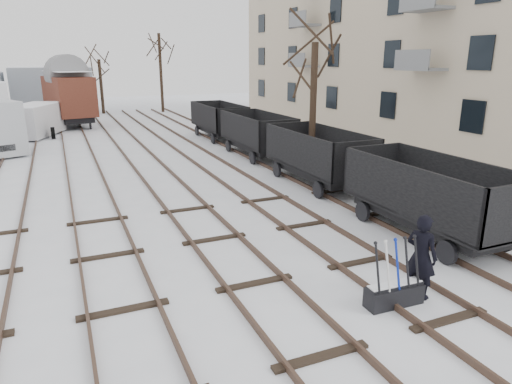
% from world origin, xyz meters
% --- Properties ---
extents(ground, '(120.00, 120.00, 0.00)m').
position_xyz_m(ground, '(0.00, 0.00, 0.00)').
color(ground, white).
rests_on(ground, ground).
extents(tracks, '(13.90, 52.00, 0.16)m').
position_xyz_m(tracks, '(-0.00, 13.67, 0.07)').
color(tracks, black).
rests_on(tracks, ground).
extents(apartment_block, '(10.12, 45.00, 16.10)m').
position_xyz_m(apartment_block, '(19.95, 14.00, 8.05)').
color(apartment_block, '#C4B196').
rests_on(apartment_block, ground).
extents(shed_right, '(7.00, 6.00, 4.50)m').
position_xyz_m(shed_right, '(-4.00, 40.00, 2.25)').
color(shed_right, gray).
rests_on(shed_right, ground).
extents(ground_frame, '(1.31, 0.45, 1.49)m').
position_xyz_m(ground_frame, '(2.39, -2.04, 0.28)').
color(ground_frame, black).
rests_on(ground_frame, ground).
extents(worker, '(0.69, 0.82, 1.93)m').
position_xyz_m(worker, '(3.14, -1.94, 0.96)').
color(worker, black).
rests_on(worker, ground).
extents(freight_wagon_a, '(2.24, 5.61, 2.29)m').
position_xyz_m(freight_wagon_a, '(6.00, 0.86, 0.87)').
color(freight_wagon_a, black).
rests_on(freight_wagon_a, ground).
extents(freight_wagon_b, '(2.24, 5.61, 2.29)m').
position_xyz_m(freight_wagon_b, '(6.00, 7.26, 0.87)').
color(freight_wagon_b, black).
rests_on(freight_wagon_b, ground).
extents(freight_wagon_c, '(2.24, 5.61, 2.29)m').
position_xyz_m(freight_wagon_c, '(6.00, 13.66, 0.87)').
color(freight_wagon_c, black).
rests_on(freight_wagon_c, ground).
extents(freight_wagon_d, '(2.24, 5.61, 2.29)m').
position_xyz_m(freight_wagon_d, '(6.00, 20.06, 0.87)').
color(freight_wagon_d, black).
rests_on(freight_wagon_d, ground).
extents(box_van_wagon, '(4.08, 6.09, 4.27)m').
position_xyz_m(box_van_wagon, '(-2.86, 29.77, 2.49)').
color(box_van_wagon, black).
rests_on(box_van_wagon, ground).
extents(panel_van, '(3.88, 5.42, 2.19)m').
position_xyz_m(panel_van, '(-5.27, 25.80, 1.14)').
color(panel_van, silver).
rests_on(panel_van, ground).
extents(tree_near, '(0.30, 0.30, 5.82)m').
position_xyz_m(tree_near, '(6.60, 8.83, 2.91)').
color(tree_near, black).
rests_on(tree_near, ground).
extents(tree_far_left, '(0.30, 0.30, 5.14)m').
position_xyz_m(tree_far_left, '(0.35, 38.58, 2.57)').
color(tree_far_left, black).
rests_on(tree_far_left, ground).
extents(tree_far_right, '(0.30, 0.30, 7.58)m').
position_xyz_m(tree_far_right, '(6.03, 37.70, 3.79)').
color(tree_far_right, black).
rests_on(tree_far_right, ground).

